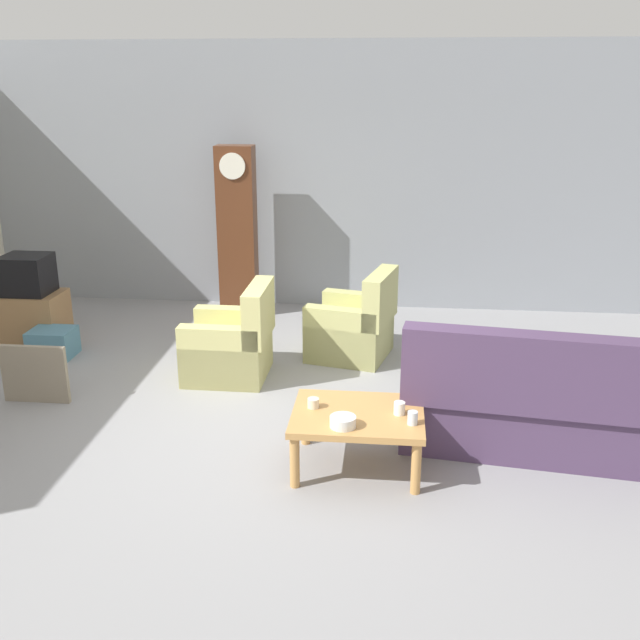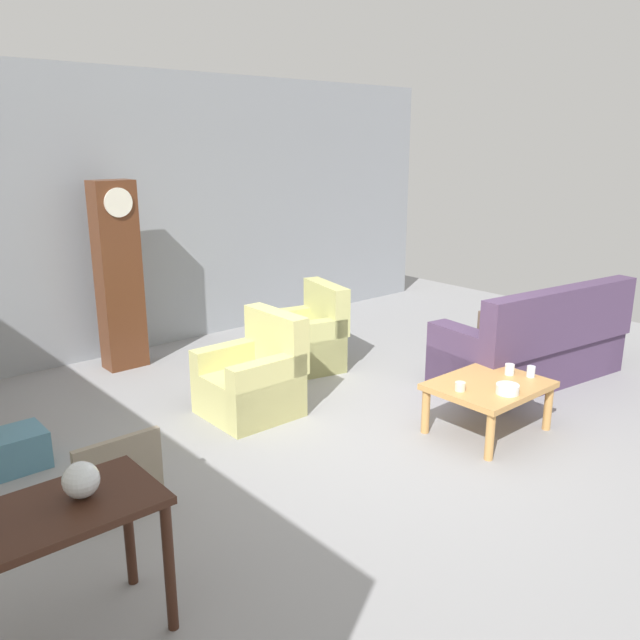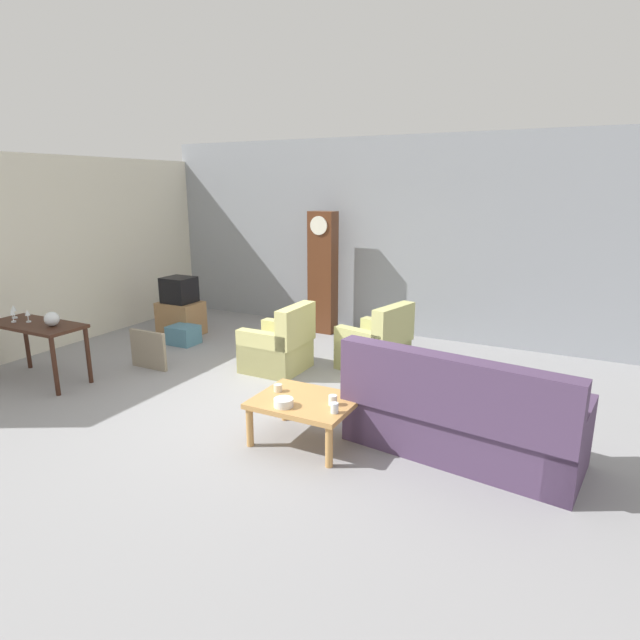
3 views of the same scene
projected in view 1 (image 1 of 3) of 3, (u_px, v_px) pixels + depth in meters
ground_plane at (273, 428)px, 6.03m from camera, size 10.40×10.40×0.00m
garage_door_wall at (318, 178)px, 8.92m from camera, size 8.40×0.16×3.20m
couch_floral at (541, 407)px, 5.59m from camera, size 2.20×1.14×1.04m
armchair_olive_near at (232, 346)px, 7.01m from camera, size 0.80×0.77×0.92m
armchair_olive_far at (354, 328)px, 7.51m from camera, size 0.95×0.92×0.92m
coffee_table_wood at (358, 420)px, 5.32m from camera, size 0.96×0.76×0.44m
grandfather_clock at (237, 232)px, 8.68m from camera, size 0.44×0.30×2.03m
tv_stand_cabinet at (33, 317)px, 7.96m from camera, size 0.68×0.52×0.55m
tv_crt at (27, 274)px, 7.80m from camera, size 0.48×0.44×0.42m
framed_picture_leaning at (35, 374)px, 6.45m from camera, size 0.60×0.05×0.53m
storage_box_blue at (53, 343)px, 7.56m from camera, size 0.44×0.37×0.29m
cup_white_porcelain at (399, 408)px, 5.26m from camera, size 0.08×0.08×0.10m
cup_blue_rimmed at (413, 418)px, 5.11m from camera, size 0.07×0.07×0.10m
cup_cream_tall at (313, 403)px, 5.37m from camera, size 0.09×0.09×0.07m
bowl_white_stacked at (343, 422)px, 5.07m from camera, size 0.19×0.19×0.08m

